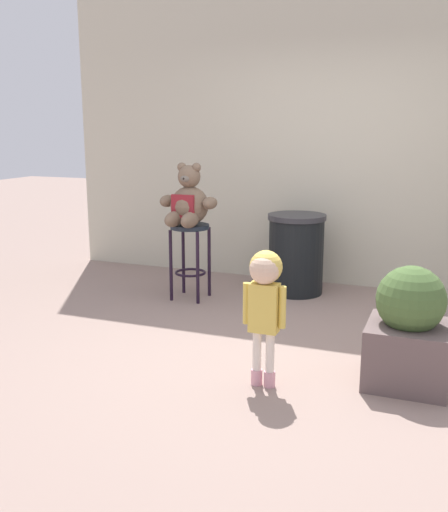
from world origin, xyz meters
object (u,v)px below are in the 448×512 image
(trash_bin, at_px, (296,254))
(planter_with_shrub, at_px, (409,331))
(child_walking, at_px, (265,289))
(bar_stool_with_teddy, at_px, (190,246))
(teddy_bear, at_px, (188,203))

(trash_bin, relative_size, planter_with_shrub, 1.01)
(planter_with_shrub, bearing_deg, child_walking, -157.16)
(child_walking, distance_m, trash_bin, 2.21)
(child_walking, xyz_separation_m, planter_with_shrub, (0.85, 0.36, -0.28))
(bar_stool_with_teddy, xyz_separation_m, trash_bin, (0.89, 0.56, -0.11))
(teddy_bear, xyz_separation_m, trash_bin, (0.89, 0.59, -0.53))
(teddy_bear, height_order, child_walking, teddy_bear)
(teddy_bear, bearing_deg, child_walking, -51.72)
(child_walking, bearing_deg, teddy_bear, 148.14)
(bar_stool_with_teddy, distance_m, child_walking, 2.04)
(bar_stool_with_teddy, relative_size, trash_bin, 0.92)
(child_walking, relative_size, trash_bin, 1.12)
(teddy_bear, bearing_deg, bar_stool_with_teddy, 90.00)
(bar_stool_with_teddy, height_order, teddy_bear, teddy_bear)
(bar_stool_with_teddy, distance_m, planter_with_shrub, 2.44)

